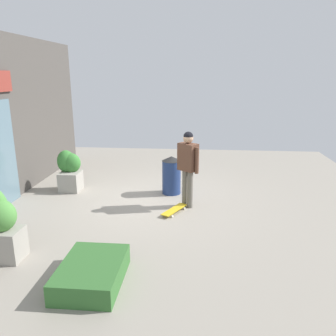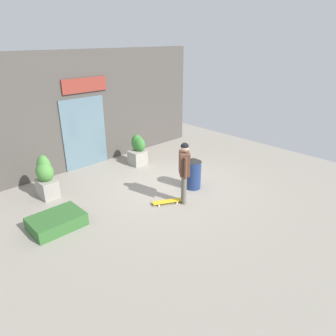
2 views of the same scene
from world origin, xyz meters
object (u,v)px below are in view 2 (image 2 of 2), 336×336
planter_box_right (46,176)px  planter_box_left (138,149)px  skateboard (167,201)px  trash_bin (193,173)px  skateboarder (184,167)px

planter_box_right → planter_box_left: bearing=2.3°
skateboard → trash_bin: (1.27, 0.17, 0.44)m
planter_box_left → trash_bin: planter_box_left is taller
planter_box_left → planter_box_right: size_ratio=0.86×
skateboard → planter_box_right: (-2.22, 2.77, 0.57)m
skateboarder → skateboard: bearing=3.4°
planter_box_left → planter_box_right: planter_box_right is taller
skateboarder → skateboard: skateboarder is taller
skateboarder → trash_bin: bearing=-114.0°
skateboarder → skateboard: (-0.38, 0.28, -1.04)m
trash_bin → planter_box_right: bearing=143.3°
skateboard → planter_box_left: bearing=-86.6°
skateboarder → planter_box_right: (-2.60, 3.04, -0.47)m
skateboarder → trash_bin: 1.16m
planter_box_left → trash_bin: (-0.04, -2.74, -0.06)m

